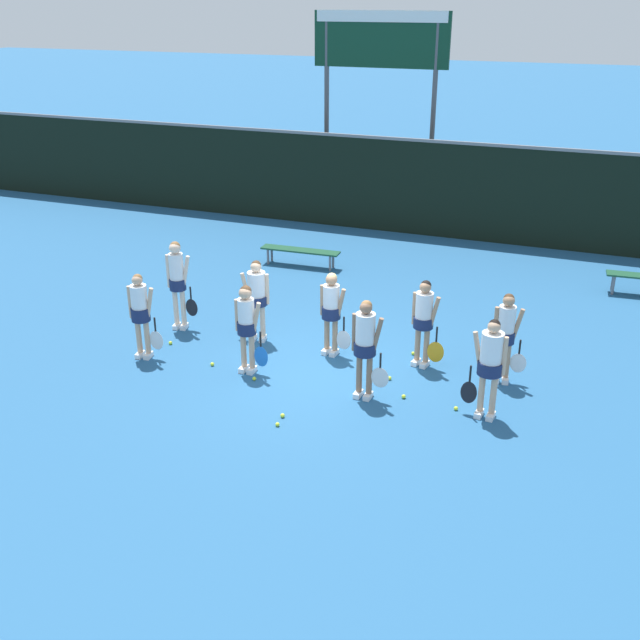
# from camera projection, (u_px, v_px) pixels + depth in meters

# --- Properties ---
(ground_plane) EXTENTS (140.00, 140.00, 0.00)m
(ground_plane) POSITION_uv_depth(u_px,v_px,m) (319.00, 367.00, 13.55)
(ground_plane) COLOR #235684
(fence_windscreen) EXTENTS (60.00, 0.08, 2.66)m
(fence_windscreen) POSITION_uv_depth(u_px,v_px,m) (433.00, 188.00, 20.44)
(fence_windscreen) COLOR black
(fence_windscreen) RESTS_ON ground_plane
(scoreboard) EXTENTS (3.92, 0.15, 5.81)m
(scoreboard) POSITION_uv_depth(u_px,v_px,m) (380.00, 58.00, 21.07)
(scoreboard) COLOR #515156
(scoreboard) RESTS_ON ground_plane
(bench_courtside) EXTENTS (2.00, 0.44, 0.43)m
(bench_courtside) POSITION_uv_depth(u_px,v_px,m) (300.00, 252.00, 18.48)
(bench_courtside) COLOR #19472D
(bench_courtside) RESTS_ON ground_plane
(player_0) EXTENTS (0.63, 0.35, 1.63)m
(player_0) POSITION_uv_depth(u_px,v_px,m) (141.00, 310.00, 13.58)
(player_0) COLOR tan
(player_0) RESTS_ON ground_plane
(player_1) EXTENTS (0.61, 0.34, 1.63)m
(player_1) POSITION_uv_depth(u_px,v_px,m) (247.00, 322.00, 13.03)
(player_1) COLOR tan
(player_1) RESTS_ON ground_plane
(player_2) EXTENTS (0.66, 0.37, 1.73)m
(player_2) POSITION_uv_depth(u_px,v_px,m) (365.00, 341.00, 12.15)
(player_2) COLOR #8C664C
(player_2) RESTS_ON ground_plane
(player_3) EXTENTS (0.66, 0.40, 1.68)m
(player_3) POSITION_uv_depth(u_px,v_px,m) (490.00, 361.00, 11.58)
(player_3) COLOR tan
(player_3) RESTS_ON ground_plane
(player_4) EXTENTS (0.60, 0.34, 1.82)m
(player_4) POSITION_uv_depth(u_px,v_px,m) (177.00, 278.00, 14.73)
(player_4) COLOR beige
(player_4) RESTS_ON ground_plane
(player_5) EXTENTS (0.67, 0.40, 1.63)m
(player_5) POSITION_uv_depth(u_px,v_px,m) (256.00, 294.00, 14.26)
(player_5) COLOR beige
(player_5) RESTS_ON ground_plane
(player_6) EXTENTS (0.63, 0.35, 1.60)m
(player_6) POSITION_uv_depth(u_px,v_px,m) (331.00, 308.00, 13.70)
(player_6) COLOR tan
(player_6) RESTS_ON ground_plane
(player_7) EXTENTS (0.64, 0.36, 1.63)m
(player_7) POSITION_uv_depth(u_px,v_px,m) (424.00, 317.00, 13.26)
(player_7) COLOR tan
(player_7) RESTS_ON ground_plane
(player_8) EXTENTS (0.61, 0.33, 1.63)m
(player_8) POSITION_uv_depth(u_px,v_px,m) (506.00, 332.00, 12.69)
(player_8) COLOR tan
(player_8) RESTS_ON ground_plane
(tennis_ball_0) EXTENTS (0.07, 0.07, 0.07)m
(tennis_ball_0) POSITION_uv_depth(u_px,v_px,m) (170.00, 343.00, 14.42)
(tennis_ball_0) COLOR #CCE033
(tennis_ball_0) RESTS_ON ground_plane
(tennis_ball_1) EXTENTS (0.07, 0.07, 0.07)m
(tennis_ball_1) POSITION_uv_depth(u_px,v_px,m) (390.00, 378.00, 13.09)
(tennis_ball_1) COLOR #CCE033
(tennis_ball_1) RESTS_ON ground_plane
(tennis_ball_2) EXTENTS (0.07, 0.07, 0.07)m
(tennis_ball_2) POSITION_uv_depth(u_px,v_px,m) (413.00, 353.00, 14.01)
(tennis_ball_2) COLOR #CCE033
(tennis_ball_2) RESTS_ON ground_plane
(tennis_ball_3) EXTENTS (0.07, 0.07, 0.07)m
(tennis_ball_3) POSITION_uv_depth(u_px,v_px,m) (283.00, 415.00, 11.93)
(tennis_ball_3) COLOR #CCE033
(tennis_ball_3) RESTS_ON ground_plane
(tennis_ball_4) EXTENTS (0.07, 0.07, 0.07)m
(tennis_ball_4) POSITION_uv_depth(u_px,v_px,m) (456.00, 408.00, 12.14)
(tennis_ball_4) COLOR #CCE033
(tennis_ball_4) RESTS_ON ground_plane
(tennis_ball_5) EXTENTS (0.07, 0.07, 0.07)m
(tennis_ball_5) POSITION_uv_depth(u_px,v_px,m) (254.00, 379.00, 13.07)
(tennis_ball_5) COLOR #CCE033
(tennis_ball_5) RESTS_ON ground_plane
(tennis_ball_6) EXTENTS (0.07, 0.07, 0.07)m
(tennis_ball_6) POSITION_uv_depth(u_px,v_px,m) (277.00, 424.00, 11.68)
(tennis_ball_6) COLOR #CCE033
(tennis_ball_6) RESTS_ON ground_plane
(tennis_ball_7) EXTENTS (0.07, 0.07, 0.07)m
(tennis_ball_7) POSITION_uv_depth(u_px,v_px,m) (404.00, 396.00, 12.49)
(tennis_ball_7) COLOR #CCE033
(tennis_ball_7) RESTS_ON ground_plane
(tennis_ball_8) EXTENTS (0.07, 0.07, 0.07)m
(tennis_ball_8) POSITION_uv_depth(u_px,v_px,m) (212.00, 364.00, 13.59)
(tennis_ball_8) COLOR #CCE033
(tennis_ball_8) RESTS_ON ground_plane
(tennis_ball_9) EXTENTS (0.07, 0.07, 0.07)m
(tennis_ball_9) POSITION_uv_depth(u_px,v_px,m) (481.00, 360.00, 13.74)
(tennis_ball_9) COLOR #CCE033
(tennis_ball_9) RESTS_ON ground_plane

